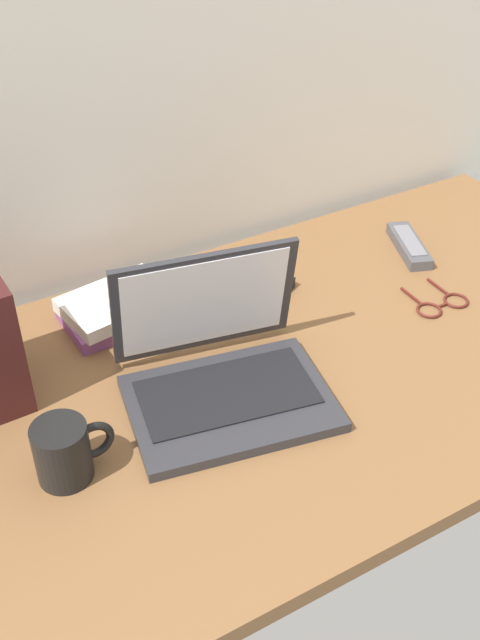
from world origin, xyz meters
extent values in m
cube|color=brown|center=(0.00, 0.00, 0.01)|extent=(1.60, 0.76, 0.03)
cube|color=#2D2D33|center=(-0.09, -0.05, 0.04)|extent=(0.35, 0.27, 0.02)
cube|color=black|center=(-0.09, -0.04, 0.05)|extent=(0.29, 0.19, 0.00)
cube|color=#2D2D33|center=(-0.07, 0.08, 0.15)|extent=(0.30, 0.10, 0.20)
cube|color=white|center=(-0.07, 0.07, 0.15)|extent=(0.27, 0.09, 0.17)
cylinder|color=black|center=(-0.36, -0.06, 0.08)|extent=(0.08, 0.08, 0.09)
torus|color=black|center=(-0.32, -0.06, 0.08)|extent=(0.06, 0.01, 0.06)
cylinder|color=brown|center=(-0.36, -0.06, 0.12)|extent=(0.07, 0.07, 0.00)
cube|color=#4C4C51|center=(0.45, 0.17, 0.04)|extent=(0.10, 0.17, 0.02)
cube|color=slate|center=(0.45, 0.17, 0.05)|extent=(0.07, 0.12, 0.00)
cube|color=black|center=(0.12, 0.24, 0.04)|extent=(0.11, 0.16, 0.02)
cube|color=slate|center=(0.12, 0.24, 0.05)|extent=(0.08, 0.12, 0.00)
torus|color=#591E19|center=(0.34, -0.01, 0.03)|extent=(0.05, 0.05, 0.01)
torus|color=#591E19|center=(0.41, -0.01, 0.03)|extent=(0.05, 0.05, 0.01)
cube|color=#591E19|center=(0.38, -0.01, 0.03)|extent=(0.02, 0.00, 0.00)
cube|color=#591E19|center=(0.34, 0.04, 0.03)|extent=(0.01, 0.06, 0.00)
cube|color=#591E19|center=(0.41, 0.04, 0.03)|extent=(0.01, 0.06, 0.00)
cube|color=#8C4C8C|center=(-0.15, 0.25, 0.04)|extent=(0.19, 0.14, 0.03)
cube|color=silver|center=(-0.15, 0.25, 0.07)|extent=(0.20, 0.15, 0.03)
camera|label=1|loc=(-0.51, -0.81, 0.85)|focal=42.79mm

